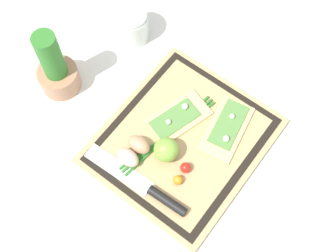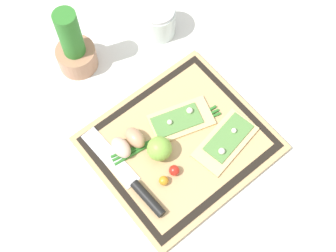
{
  "view_description": "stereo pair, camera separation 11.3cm",
  "coord_description": "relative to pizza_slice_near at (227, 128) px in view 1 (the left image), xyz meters",
  "views": [
    {
      "loc": [
        -0.38,
        -0.24,
        1.07
      ],
      "look_at": [
        0.0,
        0.05,
        0.03
      ],
      "focal_mm": 50.0,
      "sensor_mm": 36.0,
      "label": 1
    },
    {
      "loc": [
        -0.3,
        -0.32,
        1.07
      ],
      "look_at": [
        0.0,
        0.05,
        0.03
      ],
      "focal_mm": 50.0,
      "sensor_mm": 36.0,
      "label": 2
    }
  ],
  "objects": [
    {
      "name": "ground_plane",
      "position": [
        -0.09,
        0.07,
        -0.02
      ],
      "size": [
        6.0,
        6.0,
        0.0
      ],
      "primitive_type": "plane",
      "color": "silver"
    },
    {
      "name": "cutting_board",
      "position": [
        -0.09,
        0.07,
        -0.01
      ],
      "size": [
        0.41,
        0.36,
        0.02
      ],
      "color": "tan",
      "rests_on": "ground_plane"
    },
    {
      "name": "pizza_slice_near",
      "position": [
        0.0,
        0.0,
        0.0
      ],
      "size": [
        0.18,
        0.11,
        0.02
      ],
      "color": "#DBBC7F",
      "rests_on": "cutting_board"
    },
    {
      "name": "pizza_slice_far",
      "position": [
        -0.05,
        0.11,
        0.0
      ],
      "size": [
        0.17,
        0.13,
        0.02
      ],
      "color": "#DBBC7F",
      "rests_on": "cutting_board"
    },
    {
      "name": "knife",
      "position": [
        -0.24,
        0.05,
        0.0
      ],
      "size": [
        0.05,
        0.28,
        0.02
      ],
      "color": "silver",
      "rests_on": "cutting_board"
    },
    {
      "name": "egg_brown",
      "position": [
        -0.17,
        0.14,
        0.01
      ],
      "size": [
        0.04,
        0.06,
        0.04
      ],
      "primitive_type": "ellipsoid",
      "color": "tan",
      "rests_on": "cutting_board"
    },
    {
      "name": "egg_pink",
      "position": [
        -0.21,
        0.14,
        0.01
      ],
      "size": [
        0.04,
        0.06,
        0.04
      ],
      "primitive_type": "ellipsoid",
      "color": "beige",
      "rests_on": "cutting_board"
    },
    {
      "name": "lime",
      "position": [
        -0.14,
        0.08,
        0.02
      ],
      "size": [
        0.06,
        0.06,
        0.06
      ],
      "primitive_type": "sphere",
      "color": "#7FB742",
      "rests_on": "cutting_board"
    },
    {
      "name": "cherry_tomato_red",
      "position": [
        -0.15,
        0.02,
        0.01
      ],
      "size": [
        0.03,
        0.03,
        0.03
      ],
      "primitive_type": "sphere",
      "color": "red",
      "rests_on": "cutting_board"
    },
    {
      "name": "cherry_tomato_yellow",
      "position": [
        -0.18,
        0.02,
        0.01
      ],
      "size": [
        0.02,
        0.02,
        0.02
      ],
      "primitive_type": "sphere",
      "color": "orange",
      "rests_on": "cutting_board"
    },
    {
      "name": "scallion_bunch",
      "position": [
        -0.1,
        0.1,
        -0.0
      ],
      "size": [
        0.29,
        0.08,
        0.01
      ],
      "color": "#2D7528",
      "rests_on": "cutting_board"
    },
    {
      "name": "herb_pot",
      "position": [
        -0.15,
        0.42,
        0.05
      ],
      "size": [
        0.1,
        0.1,
        0.21
      ],
      "color": "#AD7A5B",
      "rests_on": "ground_plane"
    },
    {
      "name": "sauce_jar",
      "position": [
        0.09,
        0.37,
        0.02
      ],
      "size": [
        0.1,
        0.1,
        0.09
      ],
      "color": "silver",
      "rests_on": "ground_plane"
    }
  ]
}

